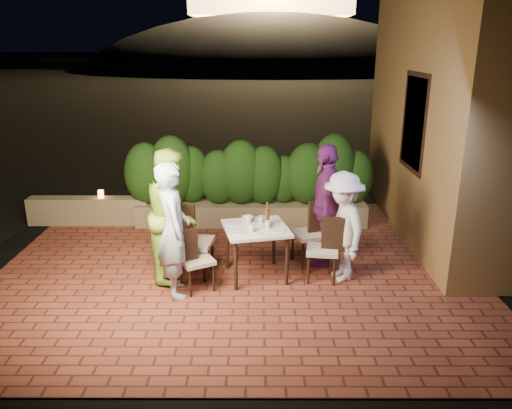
{
  "coord_description": "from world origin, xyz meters",
  "views": [
    {
      "loc": [
        0.3,
        -6.41,
        3.19
      ],
      "look_at": [
        0.29,
        0.2,
        1.05
      ],
      "focal_mm": 35.0,
      "sensor_mm": 36.0,
      "label": 1
    }
  ],
  "objects_px": {
    "dining_table": "(256,252)",
    "chair_right_front": "(322,248)",
    "diner_white": "(343,227)",
    "diner_blue": "(173,230)",
    "parapet_lamp": "(101,194)",
    "chair_right_back": "(309,233)",
    "diner_purple": "(326,205)",
    "beer_bottle": "(267,214)",
    "diner_green": "(172,214)",
    "chair_left_back": "(194,241)",
    "chair_left_front": "(197,259)",
    "bowl": "(247,218)"
  },
  "relations": [
    {
      "from": "dining_table",
      "to": "chair_right_front",
      "type": "bearing_deg",
      "value": -5.45
    },
    {
      "from": "chair_right_front",
      "to": "diner_white",
      "type": "bearing_deg",
      "value": -165.2
    },
    {
      "from": "diner_blue",
      "to": "diner_white",
      "type": "height_order",
      "value": "diner_blue"
    },
    {
      "from": "chair_right_front",
      "to": "parapet_lamp",
      "type": "distance_m",
      "value": 4.41
    },
    {
      "from": "chair_right_back",
      "to": "parapet_lamp",
      "type": "distance_m",
      "value": 4.03
    },
    {
      "from": "diner_purple",
      "to": "parapet_lamp",
      "type": "bearing_deg",
      "value": -104.44
    },
    {
      "from": "dining_table",
      "to": "beer_bottle",
      "type": "relative_size",
      "value": 2.51
    },
    {
      "from": "chair_right_back",
      "to": "chair_right_front",
      "type": "bearing_deg",
      "value": 83.61
    },
    {
      "from": "diner_green",
      "to": "diner_purple",
      "type": "bearing_deg",
      "value": -78.31
    },
    {
      "from": "dining_table",
      "to": "diner_white",
      "type": "relative_size",
      "value": 0.55
    },
    {
      "from": "diner_purple",
      "to": "diner_white",
      "type": "bearing_deg",
      "value": 26.72
    },
    {
      "from": "chair_left_back",
      "to": "diner_white",
      "type": "height_order",
      "value": "diner_white"
    },
    {
      "from": "chair_left_front",
      "to": "chair_right_back",
      "type": "xyz_separation_m",
      "value": [
        1.59,
        0.86,
        0.05
      ]
    },
    {
      "from": "dining_table",
      "to": "beer_bottle",
      "type": "xyz_separation_m",
      "value": [
        0.16,
        0.06,
        0.55
      ]
    },
    {
      "from": "chair_left_back",
      "to": "dining_table",
      "type": "bearing_deg",
      "value": 6.92
    },
    {
      "from": "chair_right_front",
      "to": "chair_right_back",
      "type": "distance_m",
      "value": 0.57
    },
    {
      "from": "parapet_lamp",
      "to": "beer_bottle",
      "type": "bearing_deg",
      "value": -35.41
    },
    {
      "from": "diner_blue",
      "to": "diner_purple",
      "type": "xyz_separation_m",
      "value": [
        2.1,
        0.99,
        0.02
      ]
    },
    {
      "from": "bowl",
      "to": "diner_green",
      "type": "distance_m",
      "value": 1.09
    },
    {
      "from": "beer_bottle",
      "to": "diner_green",
      "type": "height_order",
      "value": "diner_green"
    },
    {
      "from": "parapet_lamp",
      "to": "chair_left_front",
      "type": "bearing_deg",
      "value": -51.7
    },
    {
      "from": "diner_green",
      "to": "diner_white",
      "type": "height_order",
      "value": "diner_green"
    },
    {
      "from": "diner_purple",
      "to": "dining_table",
      "type": "bearing_deg",
      "value": -55.6
    },
    {
      "from": "beer_bottle",
      "to": "diner_purple",
      "type": "bearing_deg",
      "value": 25.48
    },
    {
      "from": "dining_table",
      "to": "diner_purple",
      "type": "bearing_deg",
      "value": 24.94
    },
    {
      "from": "diner_blue",
      "to": "diner_white",
      "type": "relative_size",
      "value": 1.16
    },
    {
      "from": "chair_right_back",
      "to": "diner_white",
      "type": "bearing_deg",
      "value": 108.13
    },
    {
      "from": "chair_left_back",
      "to": "parapet_lamp",
      "type": "xyz_separation_m",
      "value": [
        -1.97,
        2.17,
        0.04
      ]
    },
    {
      "from": "chair_left_back",
      "to": "diner_green",
      "type": "distance_m",
      "value": 0.49
    },
    {
      "from": "chair_right_back",
      "to": "diner_blue",
      "type": "distance_m",
      "value": 2.14
    },
    {
      "from": "chair_right_front",
      "to": "chair_right_back",
      "type": "relative_size",
      "value": 0.96
    },
    {
      "from": "bowl",
      "to": "diner_purple",
      "type": "xyz_separation_m",
      "value": [
        1.16,
        0.16,
        0.15
      ]
    },
    {
      "from": "chair_left_back",
      "to": "parapet_lamp",
      "type": "height_order",
      "value": "chair_left_back"
    },
    {
      "from": "bowl",
      "to": "chair_left_front",
      "type": "bearing_deg",
      "value": -133.14
    },
    {
      "from": "chair_right_front",
      "to": "chair_right_back",
      "type": "height_order",
      "value": "chair_right_back"
    },
    {
      "from": "bowl",
      "to": "chair_left_back",
      "type": "height_order",
      "value": "chair_left_back"
    },
    {
      "from": "beer_bottle",
      "to": "chair_right_back",
      "type": "relative_size",
      "value": 0.35
    },
    {
      "from": "bowl",
      "to": "chair_right_back",
      "type": "distance_m",
      "value": 0.98
    },
    {
      "from": "chair_left_front",
      "to": "parapet_lamp",
      "type": "distance_m",
      "value": 3.31
    },
    {
      "from": "chair_left_front",
      "to": "chair_left_back",
      "type": "height_order",
      "value": "chair_left_back"
    },
    {
      "from": "dining_table",
      "to": "bowl",
      "type": "xyz_separation_m",
      "value": [
        -0.13,
        0.32,
        0.4
      ]
    },
    {
      "from": "chair_right_back",
      "to": "beer_bottle",
      "type": "bearing_deg",
      "value": 12.42
    },
    {
      "from": "diner_green",
      "to": "dining_table",
      "type": "bearing_deg",
      "value": -91.29
    },
    {
      "from": "beer_bottle",
      "to": "chair_left_back",
      "type": "xyz_separation_m",
      "value": [
        -1.03,
        -0.03,
        -0.39
      ]
    },
    {
      "from": "beer_bottle",
      "to": "parapet_lamp",
      "type": "height_order",
      "value": "beer_bottle"
    },
    {
      "from": "dining_table",
      "to": "chair_left_front",
      "type": "bearing_deg",
      "value": -153.52
    },
    {
      "from": "diner_blue",
      "to": "chair_right_front",
      "type": "bearing_deg",
      "value": -94.94
    },
    {
      "from": "chair_left_back",
      "to": "chair_right_front",
      "type": "distance_m",
      "value": 1.8
    },
    {
      "from": "chair_left_back",
      "to": "diner_purple",
      "type": "height_order",
      "value": "diner_purple"
    },
    {
      "from": "diner_green",
      "to": "diner_purple",
      "type": "height_order",
      "value": "diner_green"
    }
  ]
}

